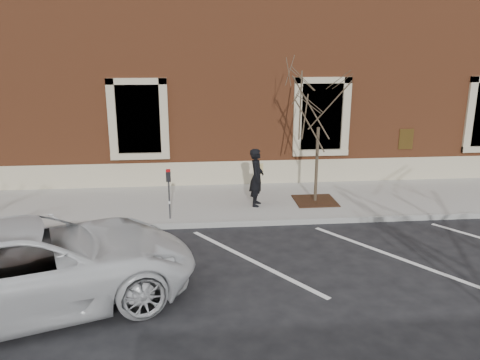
{
  "coord_description": "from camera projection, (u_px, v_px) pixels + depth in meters",
  "views": [
    {
      "loc": [
        -1.17,
        -11.71,
        4.55
      ],
      "look_at": [
        0.0,
        0.6,
        1.1
      ],
      "focal_mm": 35.0,
      "sensor_mm": 36.0,
      "label": 1
    }
  ],
  "objects": [
    {
      "name": "ground",
      "position": [
        242.0,
        225.0,
        12.56
      ],
      "size": [
        120.0,
        120.0,
        0.0
      ],
      "primitive_type": "plane",
      "color": "#28282B",
      "rests_on": "ground"
    },
    {
      "name": "curb_near",
      "position": [
        242.0,
        223.0,
        12.49
      ],
      "size": [
        40.0,
        0.12,
        0.15
      ],
      "primitive_type": "cube",
      "color": "#9E9E99",
      "rests_on": "ground"
    },
    {
      "name": "parking_meter",
      "position": [
        169.0,
        185.0,
        12.39
      ],
      "size": [
        0.12,
        0.1,
        1.37
      ],
      "rotation": [
        0.0,
        0.0,
        0.37
      ],
      "color": "#595B60",
      "rests_on": "sidewalk_near"
    },
    {
      "name": "sidewalk_near",
      "position": [
        236.0,
        202.0,
        14.22
      ],
      "size": [
        40.0,
        3.5,
        0.15
      ],
      "primitive_type": "cube",
      "color": "#9F9B95",
      "rests_on": "ground"
    },
    {
      "name": "building_civic",
      "position": [
        223.0,
        64.0,
        18.91
      ],
      "size": [
        40.0,
        8.62,
        8.0
      ],
      "color": "brown",
      "rests_on": "ground"
    },
    {
      "name": "sapling",
      "position": [
        319.0,
        106.0,
        13.31
      ],
      "size": [
        2.45,
        2.45,
        4.08
      ],
      "color": "#4D3C2E",
      "rests_on": "sidewalk_near"
    },
    {
      "name": "parking_stripes",
      "position": [
        252.0,
        261.0,
        10.45
      ],
      "size": [
        28.0,
        4.4,
        0.01
      ],
      "primitive_type": null,
      "color": "silver",
      "rests_on": "ground"
    },
    {
      "name": "tree_grate",
      "position": [
        315.0,
        201.0,
        14.08
      ],
      "size": [
        1.22,
        1.22,
        0.03
      ],
      "primitive_type": "cube",
      "color": "#3F2014",
      "rests_on": "sidewalk_near"
    },
    {
      "name": "white_truck",
      "position": [
        32.0,
        266.0,
        8.38
      ],
      "size": [
        6.44,
        4.52,
        1.63
      ],
      "primitive_type": "imported",
      "rotation": [
        0.0,
        0.0,
        1.91
      ],
      "color": "silver",
      "rests_on": "ground"
    },
    {
      "name": "man",
      "position": [
        257.0,
        177.0,
        13.51
      ],
      "size": [
        0.55,
        0.7,
        1.69
      ],
      "primitive_type": "imported",
      "rotation": [
        0.0,
        0.0,
        1.31
      ],
      "color": "black",
      "rests_on": "sidewalk_near"
    }
  ]
}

